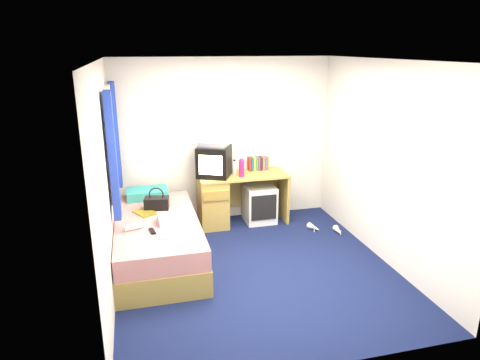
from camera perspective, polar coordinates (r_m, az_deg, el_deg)
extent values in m
plane|color=#0C1438|center=(5.20, 2.08, -11.77)|extent=(3.40, 3.40, 0.00)
plane|color=white|center=(4.54, 2.42, 15.68)|extent=(3.40, 3.40, 0.00)
plane|color=silver|center=(6.33, -2.09, 5.23)|extent=(3.20, 0.00, 3.20)
plane|color=silver|center=(3.24, 10.74, -7.29)|extent=(3.20, 0.00, 3.20)
plane|color=silver|center=(4.57, -17.41, -0.42)|extent=(0.00, 3.40, 3.40)
plane|color=silver|center=(5.39, 18.79, 2.13)|extent=(0.00, 3.40, 3.40)
cube|color=#A99146|center=(5.43, -10.84, -8.97)|extent=(1.00, 2.00, 0.30)
cube|color=olive|center=(5.12, -4.86, -10.35)|extent=(0.02, 0.70, 0.18)
cube|color=silver|center=(5.32, -11.00, -6.37)|extent=(0.98, 1.98, 0.24)
cube|color=#1A61AD|center=(6.02, -12.26, -1.75)|extent=(0.56, 0.36, 0.12)
cube|color=#A99146|center=(6.23, 0.35, 0.62)|extent=(1.30, 0.55, 0.03)
cube|color=#A99146|center=(6.26, -3.66, -2.96)|extent=(0.40, 0.52, 0.72)
cube|color=#A99146|center=(6.53, 5.71, -2.14)|extent=(0.04, 0.52, 0.72)
cube|color=#A99146|center=(6.61, 1.90, -0.98)|extent=(0.78, 0.03, 0.55)
cube|color=silver|center=(6.43, 2.61, -3.18)|extent=(0.45, 0.45, 0.55)
cube|color=black|center=(6.10, -3.46, 2.50)|extent=(0.57, 0.56, 0.44)
cube|color=beige|center=(5.91, -3.95, 2.00)|extent=(0.31, 0.16, 0.27)
cube|color=#BABABD|center=(6.04, -3.51, 4.84)|extent=(0.47, 0.43, 0.07)
cube|color=maroon|center=(6.40, 1.25, 2.15)|extent=(0.03, 0.13, 0.20)
cube|color=navy|center=(6.41, 1.55, 2.17)|extent=(0.03, 0.13, 0.20)
cube|color=gold|center=(6.42, 1.85, 2.19)|extent=(0.03, 0.13, 0.20)
cube|color=#337F33|center=(6.43, 2.15, 2.21)|extent=(0.03, 0.13, 0.20)
cube|color=#7F337F|center=(6.44, 2.45, 2.23)|extent=(0.03, 0.13, 0.20)
cube|color=#262626|center=(6.45, 2.75, 2.25)|extent=(0.03, 0.13, 0.20)
cube|color=#B26633|center=(6.46, 3.04, 2.27)|extent=(0.03, 0.13, 0.20)
cube|color=#4C4C99|center=(6.47, 3.34, 2.29)|extent=(0.03, 0.13, 0.20)
cube|color=olive|center=(6.48, 3.64, 2.31)|extent=(0.03, 0.13, 0.20)
cube|color=black|center=(6.50, 3.47, 2.09)|extent=(0.03, 0.12, 0.14)
cylinder|color=#C51B63|center=(6.09, 0.21, 1.54)|extent=(0.09, 0.09, 0.24)
cylinder|color=silver|center=(6.22, -0.75, 1.67)|extent=(0.06, 0.06, 0.20)
cube|color=black|center=(5.58, -11.04, -3.05)|extent=(0.33, 0.23, 0.15)
torus|color=black|center=(5.54, -11.11, -1.92)|extent=(0.19, 0.05, 0.19)
cube|color=silver|center=(5.13, -9.24, -5.14)|extent=(0.31, 0.26, 0.10)
cube|color=gold|center=(5.49, -12.56, -4.24)|extent=(0.32, 0.35, 0.01)
cylinder|color=silver|center=(5.03, -14.05, -6.09)|extent=(0.21, 0.12, 0.07)
cube|color=yellow|center=(4.75, -10.56, -7.67)|extent=(0.23, 0.10, 0.01)
cube|color=black|center=(4.94, -11.62, -6.70)|extent=(0.08, 0.17, 0.02)
cube|color=silver|center=(5.38, -17.01, 5.00)|extent=(0.02, 0.90, 1.10)
cube|color=white|center=(5.29, -17.48, 11.25)|extent=(0.06, 1.06, 0.08)
cube|color=white|center=(5.53, -16.37, -0.98)|extent=(0.06, 1.06, 0.08)
cube|color=navy|center=(4.81, -16.63, 3.01)|extent=(0.08, 0.24, 1.40)
cube|color=navy|center=(5.96, -16.28, 5.73)|extent=(0.08, 0.24, 1.40)
cone|color=silver|center=(6.28, 9.87, -6.28)|extent=(0.16, 0.24, 0.09)
cone|color=silver|center=(6.24, 12.96, -6.63)|extent=(0.11, 0.23, 0.09)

